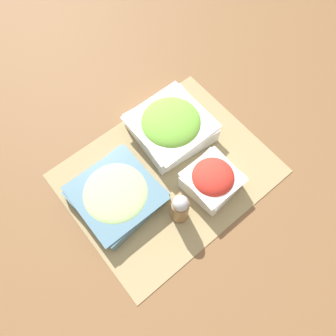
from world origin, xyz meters
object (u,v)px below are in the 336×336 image
object	(u,v)px
tomato_bowl	(212,180)
cucumber_bowl	(116,195)
lettuce_bowl	(171,125)
pepper_shaker	(180,208)

from	to	relation	value
tomato_bowl	cucumber_bowl	world-z (taller)	tomato_bowl
lettuce_bowl	cucumber_bowl	bearing A→B (deg)	15.36
tomato_bowl	cucumber_bowl	distance (m)	0.24
lettuce_bowl	pepper_shaker	bearing A→B (deg)	55.38
cucumber_bowl	pepper_shaker	size ratio (longest dim) A/B	1.86
tomato_bowl	pepper_shaker	size ratio (longest dim) A/B	1.18
lettuce_bowl	cucumber_bowl	distance (m)	0.23
lettuce_bowl	pepper_shaker	size ratio (longest dim) A/B	1.85
lettuce_bowl	pepper_shaker	world-z (taller)	pepper_shaker
tomato_bowl	pepper_shaker	xyz separation A→B (m)	(0.11, 0.01, 0.01)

